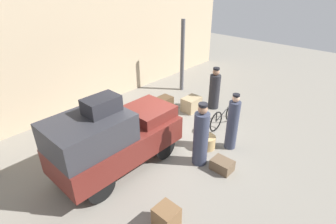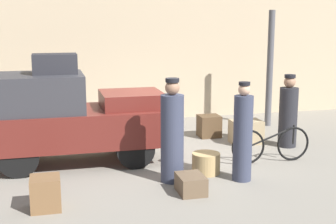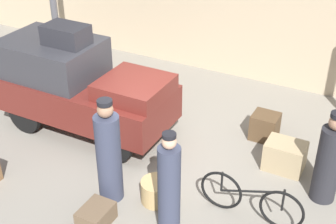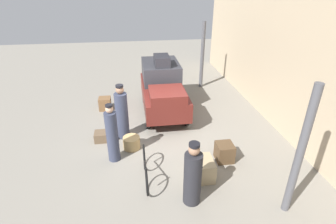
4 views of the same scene
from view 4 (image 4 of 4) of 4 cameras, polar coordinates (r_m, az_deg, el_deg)
ground_plane at (r=8.82m, az=-1.48°, el=-5.00°), size 30.00×30.00×0.00m
station_building_facade at (r=9.23m, az=24.71°, el=9.33°), size 16.00×0.15×4.50m
canopy_pillar_left at (r=12.42m, az=7.48°, el=12.10°), size 0.17×0.17×3.05m
canopy_pillar_right at (r=5.97m, az=26.78°, el=-8.16°), size 0.17×0.17×3.05m
truck at (r=10.02m, az=-1.18°, el=5.28°), size 3.44×1.52×1.79m
bicycle at (r=6.87m, az=-4.95°, el=-12.05°), size 1.67×0.04×0.74m
wicker_basket at (r=8.16m, az=-7.92°, el=-6.63°), size 0.52×0.52×0.38m
porter_lifting_near_truck at (r=8.46m, az=-10.01°, el=-0.44°), size 0.40×0.40×1.82m
porter_with_bicycle at (r=7.43m, az=-12.05°, el=-4.97°), size 0.33×0.33×1.75m
porter_carrying_trunk at (r=6.05m, az=5.40°, el=-13.78°), size 0.41×0.41×1.62m
trunk_large_brown at (r=8.72m, az=-13.88°, el=-5.14°), size 0.42×0.55×0.30m
trunk_umber_medium at (r=7.03m, az=7.65°, el=-12.10°), size 0.69×0.51×0.53m
trunk_wicker_pale at (r=7.72m, az=12.18°, el=-8.54°), size 0.51×0.47×0.52m
suitcase_tan_flat at (r=10.70m, az=-13.56°, el=1.79°), size 0.44×0.46×0.50m
trunk_on_truck_roof at (r=9.87m, az=-1.37°, el=11.13°), size 0.82×0.55×0.38m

